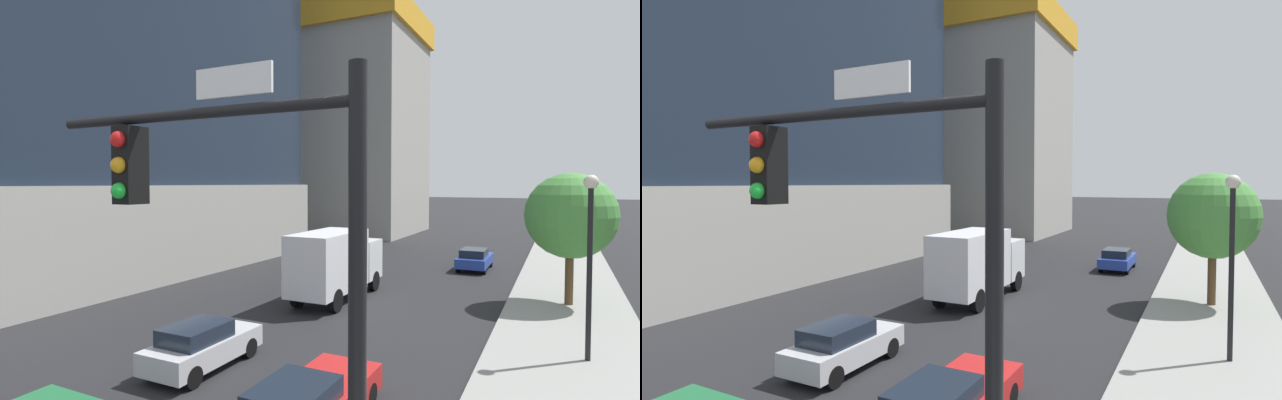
% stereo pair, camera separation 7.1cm
% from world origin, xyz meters
% --- Properties ---
extents(sidewalk, '(5.21, 120.00, 0.15)m').
position_xyz_m(sidewalk, '(8.06, 20.00, 0.07)').
color(sidewalk, gray).
rests_on(sidewalk, ground).
extents(construction_building, '(14.69, 15.91, 32.93)m').
position_xyz_m(construction_building, '(-14.21, 51.61, 14.06)').
color(construction_building, '#9E9B93').
rests_on(construction_building, ground).
extents(traffic_light_pole, '(4.68, 0.48, 7.05)m').
position_xyz_m(traffic_light_pole, '(4.46, 3.72, 4.92)').
color(traffic_light_pole, black).
rests_on(traffic_light_pole, sidewalk).
extents(street_lamp, '(0.44, 0.44, 5.92)m').
position_xyz_m(street_lamp, '(8.56, 16.37, 4.01)').
color(street_lamp, black).
rests_on(street_lamp, sidewalk).
extents(street_tree, '(3.98, 3.98, 6.14)m').
position_xyz_m(street_tree, '(8.09, 24.06, 4.28)').
color(street_tree, brown).
rests_on(street_tree, sidewalk).
extents(car_silver, '(1.73, 4.01, 1.46)m').
position_xyz_m(car_silver, '(-2.23, 10.58, 0.73)').
color(car_silver, '#B7B7BC').
rests_on(car_silver, ground).
extents(car_blue, '(1.86, 4.38, 1.43)m').
position_xyz_m(car_blue, '(2.57, 32.16, 0.74)').
color(car_blue, '#233D9E').
rests_on(car_blue, ground).
extents(box_truck, '(2.24, 7.11, 3.46)m').
position_xyz_m(box_truck, '(-2.23, 20.42, 1.91)').
color(box_truck, silver).
rests_on(box_truck, ground).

